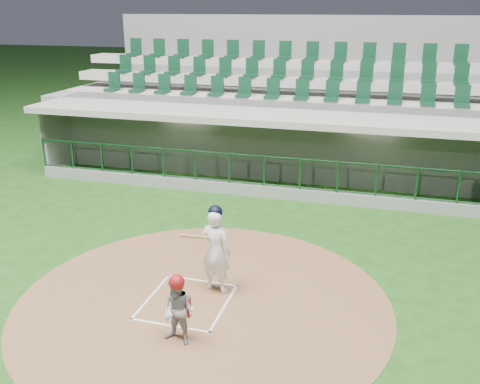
# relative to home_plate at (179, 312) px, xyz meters

# --- Properties ---
(ground) EXTENTS (120.00, 120.00, 0.00)m
(ground) POSITION_rel_home_plate_xyz_m (0.00, 0.70, -0.02)
(ground) COLOR #194413
(ground) RESTS_ON ground
(dirt_circle) EXTENTS (7.20, 7.20, 0.01)m
(dirt_circle) POSITION_rel_home_plate_xyz_m (0.30, 0.50, -0.02)
(dirt_circle) COLOR brown
(dirt_circle) RESTS_ON ground
(home_plate) EXTENTS (0.43, 0.43, 0.02)m
(home_plate) POSITION_rel_home_plate_xyz_m (0.00, 0.00, 0.00)
(home_plate) COLOR silver
(home_plate) RESTS_ON dirt_circle
(batter_box_chalk) EXTENTS (1.55, 1.80, 0.01)m
(batter_box_chalk) POSITION_rel_home_plate_xyz_m (0.00, 0.40, -0.00)
(batter_box_chalk) COLOR white
(batter_box_chalk) RESTS_ON ground
(dugout_structure) EXTENTS (16.40, 3.70, 3.00)m
(dugout_structure) POSITION_rel_home_plate_xyz_m (0.13, 8.50, 0.94)
(dugout_structure) COLOR gray
(dugout_structure) RESTS_ON ground
(seating_deck) EXTENTS (17.00, 6.72, 5.15)m
(seating_deck) POSITION_rel_home_plate_xyz_m (0.00, 11.61, 1.40)
(seating_deck) COLOR gray
(seating_deck) RESTS_ON ground
(batter) EXTENTS (0.89, 0.91, 1.81)m
(batter) POSITION_rel_home_plate_xyz_m (0.40, 0.98, 0.90)
(batter) COLOR white
(batter) RESTS_ON dirt_circle
(catcher) EXTENTS (0.66, 0.57, 1.27)m
(catcher) POSITION_rel_home_plate_xyz_m (0.35, -0.85, 0.62)
(catcher) COLOR #939398
(catcher) RESTS_ON dirt_circle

